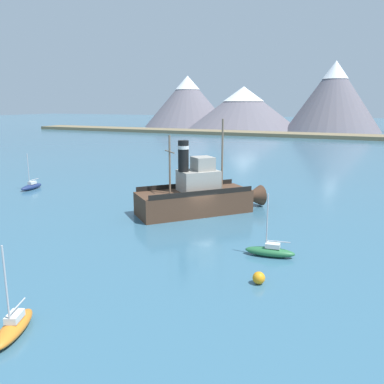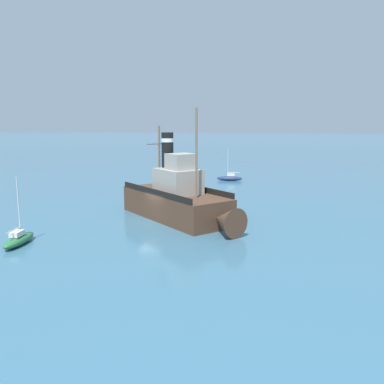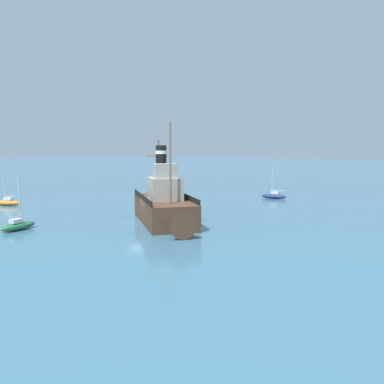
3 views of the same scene
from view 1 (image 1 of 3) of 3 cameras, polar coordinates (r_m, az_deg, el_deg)
ground_plane at (r=41.56m, az=1.37°, el=-3.72°), size 600.00×600.00×0.00m
mountain_ridge at (r=177.48m, az=16.52°, el=12.13°), size 177.28×58.06×31.77m
shoreline_strip at (r=144.52m, az=18.33°, el=7.50°), size 240.00×12.00×1.20m
old_tugboat at (r=43.28m, az=1.03°, el=-0.56°), size 12.16×12.94×9.90m
sailboat_orange at (r=23.60m, az=-23.75°, el=-16.90°), size 2.48×3.93×4.90m
sailboat_navy at (r=59.37m, az=-21.61°, el=0.75°), size 1.44×3.88×4.90m
sailboat_green at (r=32.09m, az=10.89°, el=-8.12°), size 3.90×1.52×4.90m
mooring_buoy at (r=27.37m, az=9.36°, el=-11.81°), size 0.82×0.82×0.82m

